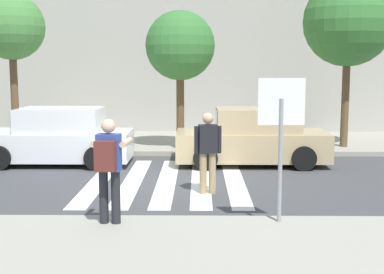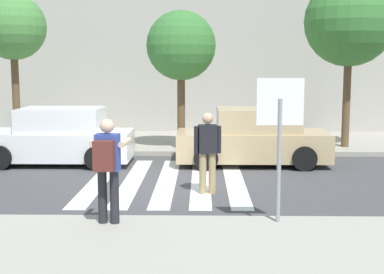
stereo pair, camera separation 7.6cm
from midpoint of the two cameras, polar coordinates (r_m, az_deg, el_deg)
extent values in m
plane|color=#424244|center=(12.49, -2.93, -4.88)|extent=(120.00, 120.00, 0.00)
cube|color=#9E998C|center=(18.37, -1.76, -0.55)|extent=(60.00, 4.80, 0.14)
cube|color=#ADA89E|center=(22.59, -1.31, 9.75)|extent=(56.00, 4.00, 7.02)
cube|color=silver|center=(12.88, -10.01, -4.58)|extent=(0.44, 5.20, 0.01)
cube|color=silver|center=(12.76, -6.47, -4.63)|extent=(0.44, 5.20, 0.01)
cube|color=silver|center=(12.68, -2.87, -4.66)|extent=(0.44, 5.20, 0.01)
cube|color=silver|center=(12.66, 0.76, -4.67)|extent=(0.44, 5.20, 0.01)
cube|color=silver|center=(12.69, 4.39, -4.67)|extent=(0.44, 5.20, 0.01)
cylinder|color=gray|center=(8.86, 9.15, -2.55)|extent=(0.07, 0.07, 2.05)
cube|color=white|center=(8.76, 9.28, 3.75)|extent=(0.76, 0.03, 0.76)
cube|color=red|center=(8.77, 9.26, 3.76)|extent=(0.66, 0.02, 0.66)
cylinder|color=#232328|center=(8.93, -9.63, -6.31)|extent=(0.15, 0.15, 0.88)
cylinder|color=#232328|center=(8.88, -8.38, -6.36)|extent=(0.15, 0.15, 0.88)
cube|color=#33479E|center=(8.75, -9.11, -1.63)|extent=(0.40, 0.27, 0.60)
sphere|color=beige|center=(8.69, -9.17, 1.17)|extent=(0.23, 0.23, 0.23)
cylinder|color=beige|center=(9.00, -10.26, -0.53)|extent=(0.15, 0.59, 0.10)
cylinder|color=beige|center=(8.89, -7.28, -0.57)|extent=(0.15, 0.59, 0.10)
cube|color=black|center=(9.11, -8.51, -0.20)|extent=(0.15, 0.11, 0.10)
cube|color=#5B2823|center=(8.54, -9.49, -2.01)|extent=(0.34, 0.23, 0.48)
cylinder|color=tan|center=(11.33, 1.00, -3.91)|extent=(0.15, 0.15, 0.88)
cylinder|color=tan|center=(11.36, 2.00, -3.88)|extent=(0.15, 0.15, 0.88)
cube|color=black|center=(11.22, 1.51, -0.19)|extent=(0.41, 0.29, 0.60)
sphere|color=tan|center=(11.17, 1.52, 1.99)|extent=(0.23, 0.23, 0.23)
cylinder|color=black|center=(11.19, 0.30, -0.31)|extent=(0.10, 0.10, 0.58)
cylinder|color=black|center=(11.26, 2.72, -0.27)|extent=(0.10, 0.10, 0.58)
cube|color=white|center=(15.15, -14.44, -0.83)|extent=(4.10, 1.70, 0.76)
cube|color=white|center=(15.03, -13.98, 1.81)|extent=(2.20, 1.56, 0.64)
cube|color=slate|center=(15.33, -17.85, 1.78)|extent=(0.10, 1.50, 0.54)
cube|color=slate|center=(14.81, -10.34, 1.83)|extent=(0.10, 1.50, 0.51)
cylinder|color=black|center=(16.36, -17.94, -1.08)|extent=(0.64, 0.22, 0.64)
cylinder|color=black|center=(14.08, -10.30, -2.22)|extent=(0.64, 0.22, 0.64)
cylinder|color=black|center=(15.73, -9.13, -1.14)|extent=(0.64, 0.22, 0.64)
cube|color=tan|center=(14.70, 6.22, -0.89)|extent=(4.10, 1.70, 0.76)
cube|color=tan|center=(14.62, 6.84, 1.82)|extent=(2.20, 1.56, 0.64)
cube|color=slate|center=(14.55, 2.65, 1.84)|extent=(0.10, 1.50, 0.54)
cube|color=slate|center=(14.76, 10.59, 1.80)|extent=(0.10, 1.50, 0.51)
cylinder|color=black|center=(13.83, 1.29, -2.28)|extent=(0.64, 0.22, 0.64)
cylinder|color=black|center=(15.50, 1.22, -1.18)|extent=(0.64, 0.22, 0.64)
cylinder|color=black|center=(14.08, 11.70, -2.25)|extent=(0.64, 0.22, 0.64)
cylinder|color=black|center=(15.73, 10.52, -1.17)|extent=(0.64, 0.22, 0.64)
cylinder|color=brown|center=(18.22, -18.51, 4.16)|extent=(0.24, 0.24, 3.14)
sphere|color=#47843D|center=(18.23, -18.82, 11.08)|extent=(2.10, 2.10, 2.10)
cylinder|color=brown|center=(16.43, -1.39, 3.13)|extent=(0.24, 0.24, 2.52)
sphere|color=#387533|center=(16.39, -1.41, 9.74)|extent=(2.11, 2.11, 2.11)
cylinder|color=brown|center=(17.45, 15.91, 4.01)|extent=(0.24, 0.24, 3.07)
sphere|color=#387533|center=(17.47, 16.21, 11.77)|extent=(2.77, 2.77, 2.77)
camera|label=1|loc=(0.04, -90.18, -0.02)|focal=50.00mm
camera|label=2|loc=(0.04, 89.82, 0.02)|focal=50.00mm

